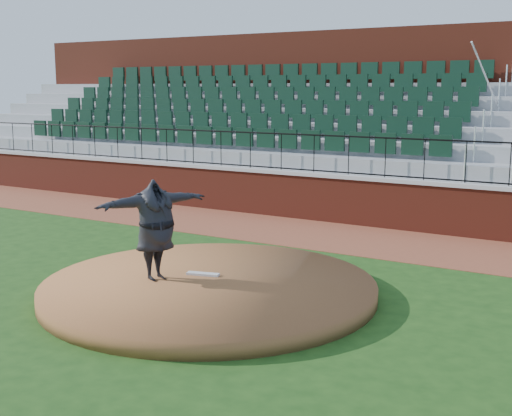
# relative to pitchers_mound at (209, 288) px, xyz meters

# --- Properties ---
(ground) EXTENTS (90.00, 90.00, 0.00)m
(ground) POSITION_rel_pitchers_mound_xyz_m (0.01, 0.05, -0.12)
(ground) COLOR #1A3F12
(ground) RESTS_ON ground
(warning_track) EXTENTS (34.00, 3.20, 0.01)m
(warning_track) POSITION_rel_pitchers_mound_xyz_m (0.01, 5.45, -0.12)
(warning_track) COLOR brown
(warning_track) RESTS_ON ground
(field_wall) EXTENTS (34.00, 0.35, 1.20)m
(field_wall) POSITION_rel_pitchers_mound_xyz_m (0.01, 7.05, 0.47)
(field_wall) COLOR maroon
(field_wall) RESTS_ON ground
(wall_cap) EXTENTS (34.00, 0.45, 0.10)m
(wall_cap) POSITION_rel_pitchers_mound_xyz_m (0.01, 7.05, 1.12)
(wall_cap) COLOR #B7B7B7
(wall_cap) RESTS_ON field_wall
(wall_railing) EXTENTS (34.00, 0.05, 1.00)m
(wall_railing) POSITION_rel_pitchers_mound_xyz_m (0.01, 7.05, 1.67)
(wall_railing) COLOR black
(wall_railing) RESTS_ON wall_cap
(seating_stands) EXTENTS (34.00, 5.10, 4.60)m
(seating_stands) POSITION_rel_pitchers_mound_xyz_m (0.01, 9.78, 2.18)
(seating_stands) COLOR gray
(seating_stands) RESTS_ON ground
(concourse_wall) EXTENTS (34.00, 0.50, 5.50)m
(concourse_wall) POSITION_rel_pitchers_mound_xyz_m (0.01, 12.58, 2.62)
(concourse_wall) COLOR maroon
(concourse_wall) RESTS_ON ground
(pitchers_mound) EXTENTS (5.76, 5.76, 0.25)m
(pitchers_mound) POSITION_rel_pitchers_mound_xyz_m (0.00, 0.00, 0.00)
(pitchers_mound) COLOR brown
(pitchers_mound) RESTS_ON ground
(pitching_rubber) EXTENTS (0.61, 0.30, 0.04)m
(pitching_rubber) POSITION_rel_pitchers_mound_xyz_m (-0.32, 0.26, 0.14)
(pitching_rubber) COLOR silver
(pitching_rubber) RESTS_ON pitchers_mound
(pitcher) EXTENTS (1.27, 2.23, 1.76)m
(pitcher) POSITION_rel_pitchers_mound_xyz_m (-0.86, -0.37, 1.00)
(pitcher) COLOR black
(pitcher) RESTS_ON pitchers_mound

